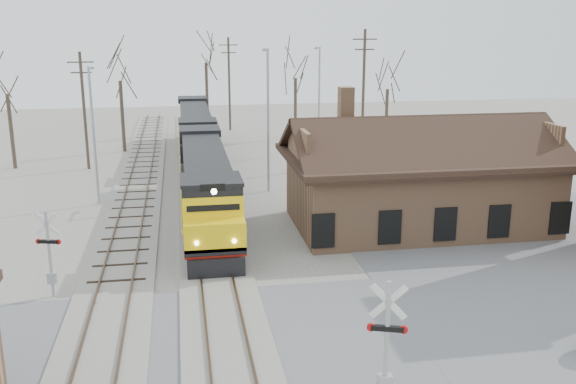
% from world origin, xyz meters
% --- Properties ---
extents(ground, '(140.00, 140.00, 0.00)m').
position_xyz_m(ground, '(0.00, 0.00, 0.00)').
color(ground, '#A49F95').
rests_on(ground, ground).
extents(road, '(60.00, 9.00, 0.03)m').
position_xyz_m(road, '(0.00, 0.00, 0.01)').
color(road, slate).
rests_on(road, ground).
extents(track_main, '(3.40, 90.00, 0.24)m').
position_xyz_m(track_main, '(0.00, 15.00, 0.07)').
color(track_main, '#A49F95').
rests_on(track_main, ground).
extents(track_siding, '(3.40, 90.00, 0.24)m').
position_xyz_m(track_siding, '(-4.50, 15.00, 0.07)').
color(track_siding, '#A49F95').
rests_on(track_siding, ground).
extents(depot, '(15.20, 9.31, 7.90)m').
position_xyz_m(depot, '(11.99, 12.00, 2.41)').
color(depot, '#9D7051').
rests_on(depot, ground).
extents(locomotive_lead, '(2.86, 19.13, 4.24)m').
position_xyz_m(locomotive_lead, '(0.00, 14.63, 2.23)').
color(locomotive_lead, black).
rests_on(locomotive_lead, ground).
extents(locomotive_trailing, '(2.86, 19.13, 4.02)m').
position_xyz_m(locomotive_trailing, '(0.00, 34.03, 2.23)').
color(locomotive_trailing, black).
rests_on(locomotive_trailing, ground).
extents(crossbuck_near, '(1.17, 0.47, 4.23)m').
position_xyz_m(crossbuck_near, '(4.37, -5.51, 1.97)').
color(crossbuck_near, '#A5A8AD').
rests_on(crossbuck_near, ground).
extents(crossbuck_far, '(1.08, 0.36, 3.84)m').
position_xyz_m(crossbuck_far, '(-7.04, 4.97, 1.82)').
color(crossbuck_far, '#A5A8AD').
rests_on(crossbuck_far, ground).
extents(streetlight_a, '(0.25, 2.04, 8.81)m').
position_xyz_m(streetlight_a, '(-6.75, 19.74, 4.94)').
color(streetlight_a, '#A5A8AD').
rests_on(streetlight_a, ground).
extents(streetlight_b, '(0.25, 2.04, 9.78)m').
position_xyz_m(streetlight_b, '(4.58, 21.24, 5.43)').
color(streetlight_b, '#A5A8AD').
rests_on(streetlight_b, ground).
extents(streetlight_c, '(0.25, 2.04, 9.36)m').
position_xyz_m(streetlight_c, '(11.09, 34.68, 5.22)').
color(streetlight_c, '#A5A8AD').
rests_on(streetlight_c, ground).
extents(utility_pole_a, '(2.00, 0.24, 9.26)m').
position_xyz_m(utility_pole_a, '(-8.74, 30.55, 4.85)').
color(utility_pole_a, '#382D23').
rests_on(utility_pole_a, ground).
extents(utility_pole_b, '(2.00, 0.24, 9.92)m').
position_xyz_m(utility_pole_b, '(4.10, 47.82, 5.18)').
color(utility_pole_b, '#382D23').
rests_on(utility_pole_b, ground).
extents(utility_pole_c, '(2.00, 0.24, 10.93)m').
position_xyz_m(utility_pole_c, '(13.55, 28.99, 5.70)').
color(utility_pole_c, '#382D23').
rests_on(utility_pole_c, ground).
extents(tree_a, '(3.99, 3.99, 9.76)m').
position_xyz_m(tree_a, '(-14.64, 31.79, 6.95)').
color(tree_a, '#382D23').
rests_on(tree_a, ground).
extents(tree_b, '(4.27, 4.27, 10.45)m').
position_xyz_m(tree_b, '(-6.43, 37.55, 7.44)').
color(tree_b, '#382D23').
rests_on(tree_b, ground).
extents(tree_c, '(4.87, 4.87, 11.94)m').
position_xyz_m(tree_c, '(1.68, 47.87, 8.50)').
color(tree_c, '#382D23').
rests_on(tree_c, ground).
extents(tree_d, '(4.04, 4.04, 9.89)m').
position_xyz_m(tree_d, '(10.27, 41.88, 7.04)').
color(tree_d, '#382D23').
rests_on(tree_d, ground).
extents(tree_e, '(3.53, 3.53, 8.64)m').
position_xyz_m(tree_e, '(18.29, 37.03, 6.14)').
color(tree_e, '#382D23').
rests_on(tree_e, ground).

